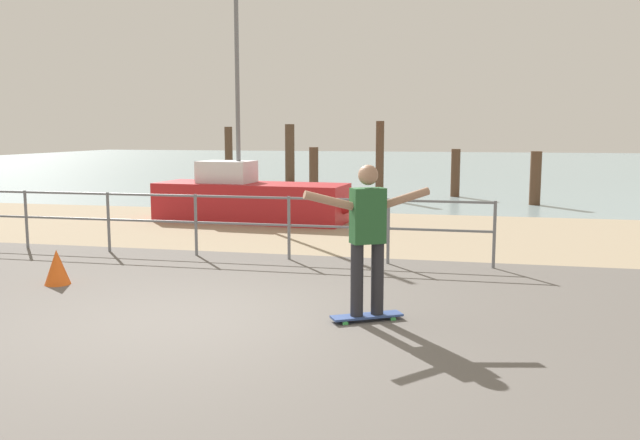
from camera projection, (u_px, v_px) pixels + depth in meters
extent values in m
cube|color=#605B56|center=(161.00, 351.00, 6.38)|extent=(24.00, 10.00, 0.04)
cube|color=tan|center=(331.00, 230.00, 14.11)|extent=(24.00, 6.00, 0.04)
cube|color=#849EA3|center=(422.00, 165.00, 41.20)|extent=(72.00, 50.00, 0.04)
cylinder|color=slate|center=(26.00, 220.00, 11.80)|extent=(0.05, 0.05, 1.05)
cylinder|color=slate|center=(109.00, 223.00, 11.45)|extent=(0.05, 0.05, 1.05)
cylinder|color=slate|center=(196.00, 225.00, 11.10)|extent=(0.05, 0.05, 1.05)
cylinder|color=slate|center=(289.00, 229.00, 10.75)|extent=(0.05, 0.05, 1.05)
cylinder|color=slate|center=(388.00, 232.00, 10.40)|extent=(0.05, 0.05, 1.05)
cylinder|color=slate|center=(494.00, 235.00, 10.06)|extent=(0.05, 0.05, 1.05)
cylinder|color=slate|center=(151.00, 195.00, 11.21)|extent=(11.26, 0.04, 0.04)
cylinder|color=slate|center=(151.00, 221.00, 11.27)|extent=(11.26, 0.04, 0.04)
cube|color=#B21E23|center=(251.00, 203.00, 15.32)|extent=(4.49, 1.72, 0.90)
cone|color=#B21E23|center=(344.00, 206.00, 14.69)|extent=(1.15, 0.84, 0.77)
cylinder|color=slate|center=(237.00, 79.00, 15.03)|extent=(0.10, 0.10, 4.71)
cube|color=silver|center=(227.00, 172.00, 15.40)|extent=(1.26, 0.99, 0.50)
cube|color=#334C8C|center=(367.00, 316.00, 7.33)|extent=(0.79, 0.57, 0.02)
cylinder|color=#3FBF59|center=(387.00, 316.00, 7.49)|extent=(0.07, 0.06, 0.06)
cylinder|color=#3FBF59|center=(393.00, 319.00, 7.34)|extent=(0.07, 0.06, 0.06)
cylinder|color=#3FBF59|center=(340.00, 320.00, 7.33)|extent=(0.07, 0.06, 0.06)
cylinder|color=#3FBF59|center=(345.00, 324.00, 7.17)|extent=(0.07, 0.06, 0.06)
cylinder|color=#26262B|center=(377.00, 278.00, 7.31)|extent=(0.14, 0.14, 0.80)
cylinder|color=#26262B|center=(357.00, 280.00, 7.24)|extent=(0.14, 0.14, 0.80)
cube|color=#26592D|center=(368.00, 216.00, 7.18)|extent=(0.41, 0.35, 0.60)
sphere|color=#9E755B|center=(368.00, 175.00, 7.12)|extent=(0.22, 0.22, 0.22)
cylinder|color=#9E755B|center=(406.00, 198.00, 7.29)|extent=(0.53, 0.36, 0.23)
cylinder|color=#9E755B|center=(329.00, 201.00, 7.02)|extent=(0.53, 0.36, 0.23)
cylinder|color=#513826|center=(229.00, 155.00, 26.59)|extent=(0.31, 0.31, 2.25)
cylinder|color=#513826|center=(290.00, 153.00, 27.11)|extent=(0.38, 0.38, 2.35)
cylinder|color=#513826|center=(314.00, 171.00, 21.53)|extent=(0.30, 0.30, 1.57)
cylinder|color=#513826|center=(380.00, 161.00, 20.24)|extent=(0.25, 0.25, 2.38)
cylinder|color=#513826|center=(455.00, 173.00, 21.03)|extent=(0.28, 0.28, 1.52)
cylinder|color=#513826|center=(535.00, 178.00, 18.67)|extent=(0.31, 0.31, 1.52)
cone|color=#E55919|center=(57.00, 268.00, 9.02)|extent=(0.36, 0.36, 0.50)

